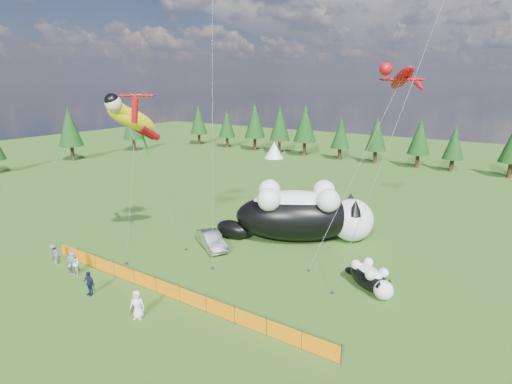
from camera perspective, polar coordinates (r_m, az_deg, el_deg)
ground at (r=27.45m, az=-7.87°, el=-12.00°), size 160.00×160.00×0.00m
safety_fence at (r=25.32m, az=-12.47°, el=-13.46°), size 22.06×0.06×1.10m
tree_line at (r=65.82m, az=18.67°, el=7.13°), size 90.00×4.00×8.00m
festival_tents at (r=59.49m, az=27.44°, el=2.84°), size 50.00×3.20×2.80m
cat_large at (r=32.77m, az=6.68°, el=-3.07°), size 11.89×8.89×4.72m
cat_small at (r=26.55m, az=16.00°, el=-11.64°), size 3.81×3.26×1.61m
car at (r=31.63m, az=-6.37°, el=-6.84°), size 4.05×3.23×1.29m
spectator_a at (r=29.76m, az=-24.89°, el=-9.20°), size 0.78×0.66×1.80m
spectator_b at (r=29.64m, az=-24.59°, el=-9.38°), size 0.85×0.54×1.70m
spectator_c at (r=26.86m, az=-22.74°, el=-11.92°), size 0.93×0.49×1.56m
spectator_d at (r=32.08m, az=-26.89°, el=-7.90°), size 1.06×0.62×1.57m
spectator_e at (r=23.57m, az=-16.61°, el=-15.17°), size 0.97×0.84×1.67m
superhero_kite at (r=29.08m, az=-17.32°, el=9.97°), size 4.55×4.97×12.33m
gecko_kite at (r=32.02m, az=20.14°, el=15.03°), size 5.89×11.60×15.43m
flower_kite at (r=30.31m, az=-16.66°, el=12.77°), size 3.31×4.66×11.92m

